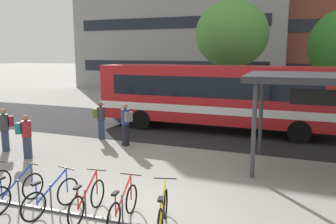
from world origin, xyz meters
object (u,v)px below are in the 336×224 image
object	(u,v)px
parked_bicycle_red_5	(123,207)
parked_bicycle_blue_3	(51,198)
commuter_teal_pack_2	(26,133)
city_bus	(221,95)
parked_bicycle_blue_2	(16,192)
commuter_maroon_pack_3	(5,127)
street_tree_0	(232,34)
commuter_grey_pack_0	(126,122)
commuter_olive_pack_1	(100,118)
parked_bicycle_red_4	(87,201)
parked_bicycle_yellow_6	(163,213)

from	to	relation	value
parked_bicycle_red_5	parked_bicycle_blue_3	bearing A→B (deg)	89.55
commuter_teal_pack_2	city_bus	bearing A→B (deg)	23.03
city_bus	parked_bicycle_blue_2	world-z (taller)	city_bus
city_bus	commuter_maroon_pack_3	size ratio (longest dim) A/B	7.14
commuter_teal_pack_2	street_tree_0	bearing A→B (deg)	43.90
commuter_maroon_pack_3	commuter_teal_pack_2	bearing A→B (deg)	109.63
city_bus	parked_bicycle_blue_3	xyz separation A→B (m)	(-1.83, -10.26, -1.39)
commuter_teal_pack_2	commuter_maroon_pack_3	xyz separation A→B (m)	(-1.44, 0.45, 0.04)
commuter_grey_pack_0	commuter_maroon_pack_3	distance (m)	4.68
commuter_olive_pack_1	city_bus	bearing A→B (deg)	-4.95
parked_bicycle_red_4	street_tree_0	world-z (taller)	street_tree_0
parked_bicycle_blue_2	street_tree_0	size ratio (longest dim) A/B	0.23
parked_bicycle_red_4	commuter_grey_pack_0	world-z (taller)	commuter_grey_pack_0
city_bus	parked_bicycle_red_4	bearing A→B (deg)	-95.45
city_bus	commuter_olive_pack_1	distance (m)	5.95
parked_bicycle_blue_2	parked_bicycle_blue_3	size ratio (longest dim) A/B	1.01
commuter_olive_pack_1	commuter_teal_pack_2	xyz separation A→B (m)	(-0.99, -3.43, -0.04)
parked_bicycle_blue_2	parked_bicycle_red_4	bearing A→B (deg)	-78.52
commuter_grey_pack_0	commuter_maroon_pack_3	world-z (taller)	commuter_grey_pack_0
parked_bicycle_blue_2	commuter_olive_pack_1	size ratio (longest dim) A/B	1.02
city_bus	parked_bicycle_red_4	xyz separation A→B (m)	(-0.92, -10.10, -1.39)
commuter_teal_pack_2	street_tree_0	size ratio (longest dim) A/B	0.22
parked_bicycle_red_4	parked_bicycle_red_5	size ratio (longest dim) A/B	1.00
parked_bicycle_blue_3	parked_bicycle_yellow_6	size ratio (longest dim) A/B	1.02
parked_bicycle_blue_2	parked_bicycle_blue_3	bearing A→B (deg)	-82.00
parked_bicycle_blue_3	commuter_grey_pack_0	bearing A→B (deg)	21.66
commuter_grey_pack_0	street_tree_0	xyz separation A→B (m)	(2.03, 11.66, 4.08)
parked_bicycle_yellow_6	commuter_maroon_pack_3	world-z (taller)	commuter_maroon_pack_3
parked_bicycle_red_5	parked_bicycle_yellow_6	size ratio (longest dim) A/B	1.03
parked_bicycle_blue_3	parked_bicycle_red_5	distance (m)	1.86
parked_bicycle_yellow_6	commuter_grey_pack_0	size ratio (longest dim) A/B	0.95
city_bus	parked_bicycle_yellow_6	bearing A→B (deg)	-84.78
street_tree_0	parked_bicycle_blue_2	bearing A→B (deg)	-96.01
city_bus	parked_bicycle_red_5	bearing A→B (deg)	-90.13
commuter_grey_pack_0	street_tree_0	distance (m)	12.52
parked_bicycle_yellow_6	commuter_teal_pack_2	xyz separation A→B (m)	(-6.59, 2.96, 0.54)
parked_bicycle_blue_2	commuter_olive_pack_1	world-z (taller)	commuter_olive_pack_1
parked_bicycle_blue_2	commuter_maroon_pack_3	size ratio (longest dim) A/B	1.02
parked_bicycle_blue_2	commuter_teal_pack_2	distance (m)	4.29
parked_bicycle_blue_3	commuter_teal_pack_2	xyz separation A→B (m)	(-3.80, 3.20, 0.54)
parked_bicycle_red_4	parked_bicycle_red_5	distance (m)	0.94
parked_bicycle_blue_3	parked_bicycle_yellow_6	distance (m)	2.80
street_tree_0	parked_bicycle_blue_3	bearing A→B (deg)	-92.67
city_bus	parked_bicycle_blue_3	bearing A→B (deg)	-100.36
commuter_olive_pack_1	commuter_teal_pack_2	size ratio (longest dim) A/B	1.04
parked_bicycle_blue_3	commuter_grey_pack_0	world-z (taller)	commuter_grey_pack_0
commuter_olive_pack_1	street_tree_0	world-z (taller)	street_tree_0
commuter_teal_pack_2	commuter_maroon_pack_3	size ratio (longest dim) A/B	0.96
parked_bicycle_red_4	commuter_maroon_pack_3	xyz separation A→B (m)	(-6.15, 3.49, 0.58)
parked_bicycle_blue_2	street_tree_0	bearing A→B (deg)	-0.48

